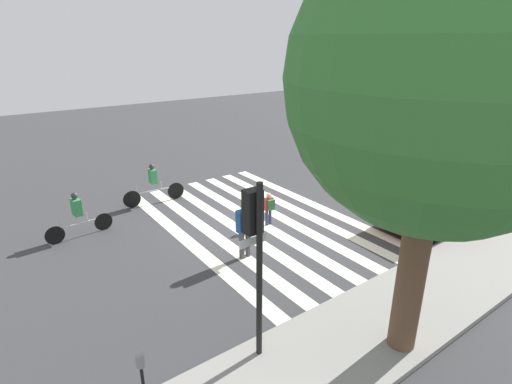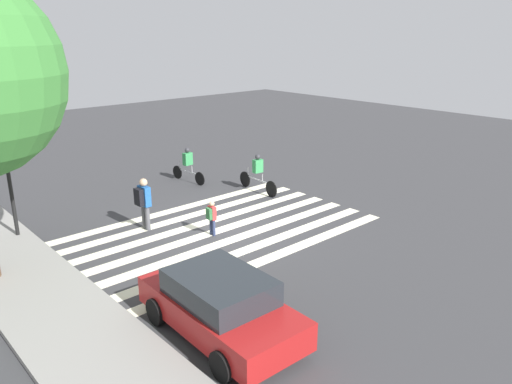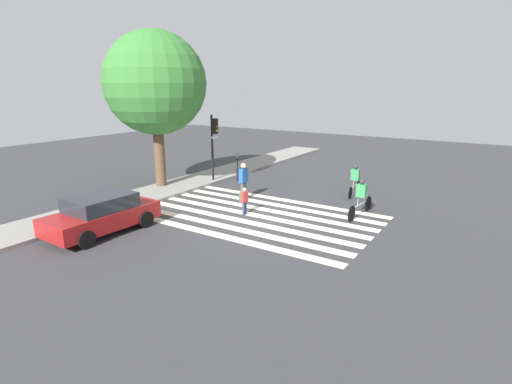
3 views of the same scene
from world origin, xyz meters
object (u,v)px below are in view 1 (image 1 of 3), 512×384
object	(u,v)px
cyclist_mid_street	(153,182)
car_parked_far_curb	(432,205)
traffic_light	(255,239)
pedestrian_adult_yellow_jacket	(246,225)
pedestrian_adult_blue_shirt	(269,206)
parking_meter	(141,369)
cyclist_near_curb	(77,213)
street_tree	(443,82)

from	to	relation	value
cyclist_mid_street	car_parked_far_curb	world-z (taller)	cyclist_mid_street
traffic_light	pedestrian_adult_yellow_jacket	bearing A→B (deg)	-121.64
cyclist_mid_street	car_parked_far_curb	bearing A→B (deg)	137.23
pedestrian_adult_blue_shirt	car_parked_far_curb	distance (m)	5.68
parking_meter	cyclist_near_curb	bearing A→B (deg)	-95.75
cyclist_mid_street	cyclist_near_curb	bearing A→B (deg)	27.23
pedestrian_adult_blue_shirt	car_parked_far_curb	xyz separation A→B (m)	(-4.65, 3.27, 0.04)
street_tree	cyclist_near_curb	xyz separation A→B (m)	(4.16, -9.33, -4.60)
pedestrian_adult_yellow_jacket	cyclist_near_curb	world-z (taller)	pedestrian_adult_yellow_jacket
traffic_light	cyclist_mid_street	bearing A→B (deg)	-99.75
parking_meter	pedestrian_adult_yellow_jacket	world-z (taller)	pedestrian_adult_yellow_jacket
parking_meter	cyclist_mid_street	bearing A→B (deg)	-113.29
street_tree	pedestrian_adult_blue_shirt	xyz separation A→B (m)	(-1.44, -6.41, -4.77)
parking_meter	pedestrian_adult_blue_shirt	size ratio (longest dim) A/B	1.17
pedestrian_adult_blue_shirt	car_parked_far_curb	world-z (taller)	car_parked_far_curb
pedestrian_adult_yellow_jacket	car_parked_far_curb	bearing A→B (deg)	-17.35
traffic_light	parking_meter	world-z (taller)	traffic_light
parking_meter	cyclist_near_curb	xyz separation A→B (m)	(-0.78, -7.75, -0.18)
cyclist_mid_street	car_parked_far_curb	distance (m)	10.36
pedestrian_adult_yellow_jacket	car_parked_far_curb	world-z (taller)	pedestrian_adult_yellow_jacket
traffic_light	car_parked_far_curb	xyz separation A→B (m)	(-8.66, -1.48, -1.93)
traffic_light	car_parked_far_curb	size ratio (longest dim) A/B	0.91
cyclist_near_curb	pedestrian_adult_blue_shirt	bearing A→B (deg)	147.32
traffic_light	car_parked_far_curb	world-z (taller)	traffic_light
traffic_light	pedestrian_adult_blue_shirt	bearing A→B (deg)	-130.16
pedestrian_adult_blue_shirt	cyclist_near_curb	size ratio (longest dim) A/B	0.55
cyclist_mid_street	traffic_light	bearing A→B (deg)	84.16
cyclist_near_curb	cyclist_mid_street	xyz separation A→B (m)	(-3.14, -1.35, 0.01)
pedestrian_adult_yellow_jacket	pedestrian_adult_blue_shirt	xyz separation A→B (m)	(-1.93, -1.38, -0.36)
traffic_light	cyclist_near_curb	xyz separation A→B (m)	(1.59, -7.67, -1.81)
traffic_light	pedestrian_adult_yellow_jacket	xyz separation A→B (m)	(-2.07, -3.37, -1.62)
car_parked_far_curb	cyclist_near_curb	bearing A→B (deg)	-29.32
car_parked_far_curb	traffic_light	bearing A→B (deg)	11.50
cyclist_near_curb	parking_meter	bearing A→B (deg)	79.07
cyclist_mid_street	street_tree	bearing A→B (deg)	99.34
traffic_light	street_tree	world-z (taller)	street_tree
traffic_light	cyclist_mid_street	xyz separation A→B (m)	(-1.55, -9.02, -1.81)
pedestrian_adult_yellow_jacket	parking_meter	bearing A→B (deg)	-143.53
traffic_light	street_tree	xyz separation A→B (m)	(-2.57, 1.66, 2.79)
parking_meter	car_parked_far_curb	distance (m)	11.14
street_tree	car_parked_far_curb	world-z (taller)	street_tree
parking_meter	car_parked_far_curb	world-z (taller)	car_parked_far_curb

